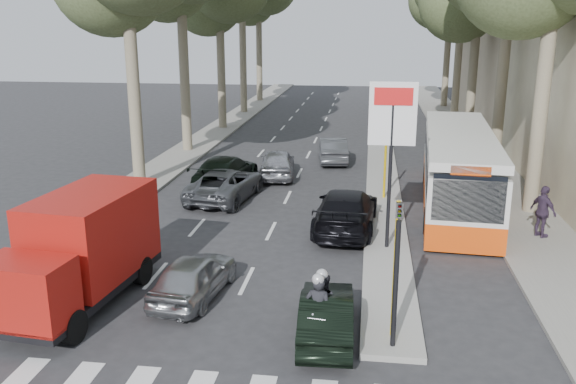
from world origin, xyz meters
name	(u,v)px	position (x,y,z in m)	size (l,w,h in m)	color
ground	(265,313)	(0.00, 0.00, 0.00)	(120.00, 120.00, 0.00)	#28282B
sidewalk_right	(465,142)	(8.60, 25.00, 0.06)	(3.20, 70.00, 0.12)	gray
median_left	(222,128)	(-8.00, 28.00, 0.06)	(2.40, 64.00, 0.12)	gray
traffic_island	(384,199)	(3.25, 11.00, 0.08)	(1.50, 26.00, 0.16)	gray
building_far	(553,13)	(15.50, 34.00, 8.00)	(11.00, 20.00, 16.00)	#B7A88E
billboard	(391,142)	(3.25, 5.00, 3.70)	(1.50, 12.10, 5.60)	yellow
traffic_light_island	(397,251)	(3.25, -1.50, 2.49)	(0.16, 0.41, 3.60)	black
silver_hatchback	(194,276)	(-2.12, 0.71, 0.62)	(1.47, 3.65, 1.24)	#96999D
dark_hatchback	(327,314)	(1.68, -1.00, 0.59)	(1.26, 3.61, 1.19)	black
queue_car_a	(225,184)	(-3.50, 10.32, 0.68)	(2.25, 4.88, 1.36)	#54575C
queue_car_b	(346,210)	(1.80, 7.00, 0.76)	(2.12, 5.22, 1.52)	black
queue_car_c	(277,163)	(-1.89, 14.49, 0.70)	(1.65, 4.11, 1.40)	#A0A2A8
queue_car_d	(333,150)	(0.60, 18.28, 0.67)	(1.42, 4.06, 1.34)	#4C4E54
queue_car_e	(225,171)	(-4.00, 12.37, 0.73)	(2.05, 5.04, 1.46)	black
red_truck	(82,249)	(-4.94, 0.01, 1.56)	(2.65, 5.72, 2.95)	black
city_bus	(458,167)	(6.20, 10.72, 1.65)	(3.48, 12.02, 3.12)	#DE460C
motorcycle	(320,309)	(1.53, -1.27, 0.84)	(0.86, 2.17, 1.85)	black
pedestrian_near	(543,212)	(8.62, 6.82, 1.04)	(1.08, 0.53, 1.84)	#3E2E45
pedestrian_far	(475,173)	(7.20, 12.33, 1.01)	(1.15, 0.51, 1.79)	#665A4C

